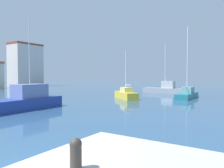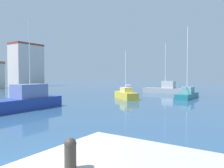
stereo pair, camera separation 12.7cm
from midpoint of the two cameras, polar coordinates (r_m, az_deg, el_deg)
name	(u,v)px [view 1 (the left image)]	position (r m, az deg, el deg)	size (l,w,h in m)	color
water	(32,97)	(31.27, -20.41, -3.20)	(160.00, 160.00, 0.00)	#2D5175
mooring_bollard	(76,152)	(4.59, -10.30, -17.20)	(0.25, 0.25, 0.64)	#38332D
sailboat_teal_center_channel	(187,94)	(29.25, 18.99, -2.45)	(5.91, 1.63, 9.00)	#1E707A
motorboat_blue_behind_lamppost	(22,101)	(19.59, -22.64, -4.13)	(7.56, 2.63, 2.10)	#233D93
sailboat_grey_far_left	(166,89)	(37.41, 13.79, -1.34)	(2.67, 7.57, 8.27)	gray
sailboat_yellow_outer_mooring	(126,94)	(27.04, 3.55, -2.68)	(4.28, 4.64, 5.93)	gold
sailboat_white_distant_east	(30,91)	(35.66, -20.75, -1.75)	(7.58, 5.85, 11.47)	white
waterfront_apartments	(26,65)	(66.86, -21.71, 4.67)	(8.56, 5.17, 12.08)	beige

